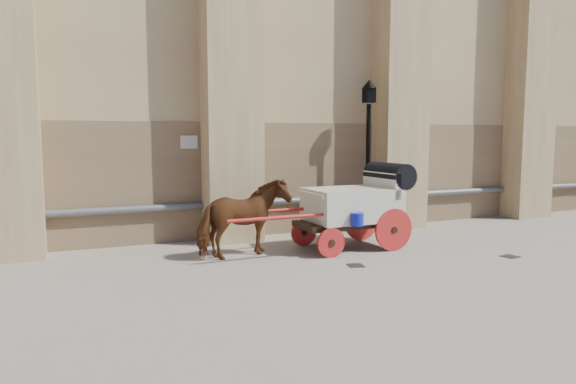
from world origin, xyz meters
name	(u,v)px	position (x,y,z in m)	size (l,w,h in m)	color
ground	(335,271)	(0.00, 0.00, 0.00)	(90.00, 90.00, 0.00)	gray
horse	(243,219)	(-1.31, 1.80, 0.86)	(0.92, 2.03, 1.71)	#653014
carriage	(358,202)	(1.51, 1.70, 1.08)	(4.61, 1.66, 2.01)	black
street_lamp	(368,152)	(2.73, 3.24, 2.22)	(0.39, 0.39, 4.15)	black
drain_grate_near	(356,265)	(0.57, 0.18, 0.01)	(0.32, 0.32, 0.01)	black
drain_grate_far	(510,256)	(4.10, -0.48, 0.01)	(0.32, 0.32, 0.01)	black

